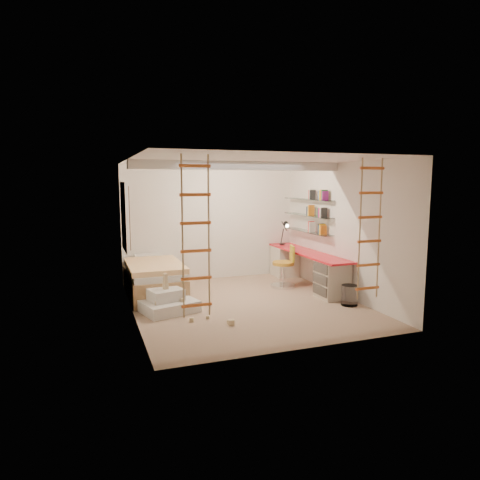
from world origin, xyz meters
name	(u,v)px	position (x,y,z in m)	size (l,w,h in m)	color
floor	(246,304)	(0.00, 0.00, 0.00)	(4.50, 4.50, 0.00)	#9F7F66
ceiling_beam	(240,166)	(0.00, 0.30, 2.52)	(4.00, 0.18, 0.16)	white
window_frame	(125,217)	(-1.97, 1.50, 1.55)	(0.06, 1.15, 1.35)	white
window_blind	(127,217)	(-1.93, 1.50, 1.55)	(0.02, 1.00, 1.20)	#4C2D1E
rope_ladder_left	(196,237)	(-1.35, -1.75, 1.52)	(0.41, 0.04, 2.13)	orange
rope_ladder_right	(370,229)	(1.35, -1.75, 1.52)	(0.41, 0.04, 2.13)	orange
waste_bin	(349,295)	(1.75, -0.71, 0.19)	(0.30, 0.30, 0.37)	white
desk	(306,267)	(1.72, 0.86, 0.40)	(0.56, 2.80, 0.75)	red
shelves	(308,215)	(1.87, 1.13, 1.50)	(0.25, 1.80, 0.71)	white
bed	(154,279)	(-1.48, 1.23, 0.33)	(1.02, 2.00, 0.69)	#AD7F51
task_lamp	(285,229)	(1.67, 1.82, 1.14)	(0.14, 0.36, 0.57)	black
swivel_chair	(284,272)	(1.23, 0.92, 0.33)	(0.66, 0.66, 0.89)	#BA8523
play_platform	(168,303)	(-1.42, 0.02, 0.15)	(1.04, 0.90, 0.39)	silver
toy_blocks	(187,301)	(-1.17, -0.32, 0.26)	(1.09, 1.20, 0.66)	#CCB284
books	(308,209)	(1.87, 1.13, 1.64)	(0.14, 0.64, 0.92)	orange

